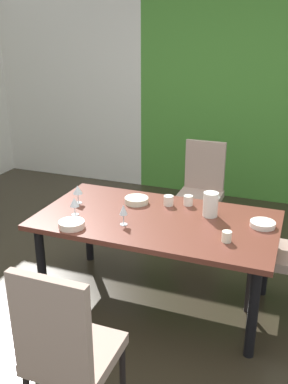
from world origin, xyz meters
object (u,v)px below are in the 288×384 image
at_px(cup_left, 169,201).
at_px(pitcher_center, 211,204).
at_px(chair_head_near, 65,347).
at_px(wine_glass_east, 74,203).
at_px(dining_table, 156,227).
at_px(wine_glass_south, 78,190).
at_px(serving_bowl_rear, 263,224).
at_px(cup_near_shelf, 227,236).
at_px(serving_bowl_right, 136,200).
at_px(wine_glass_near_window, 123,210).
at_px(serving_bowl_corner, 72,224).
at_px(chair_head_far, 202,186).
at_px(cup_west, 188,200).

distance_m(cup_left, pitcher_center, 0.38).
height_order(chair_head_near, wine_glass_east, chair_head_near).
height_order(dining_table, wine_glass_south, wine_glass_south).
distance_m(wine_glass_east, wine_glass_south, 0.24).
relative_size(dining_table, serving_bowl_rear, 9.89).
distance_m(cup_left, cup_near_shelf, 0.73).
height_order(serving_bowl_right, cup_left, cup_left).
distance_m(wine_glass_east, cup_near_shelf, 1.18).
xyz_separation_m(wine_glass_south, cup_near_shelf, (1.27, -0.25, -0.08)).
bearing_deg(cup_left, wine_glass_near_window, -112.33).
height_order(serving_bowl_rear, pitcher_center, pitcher_center).
relative_size(serving_bowl_corner, cup_left, 2.36).
bearing_deg(chair_head_far, cup_west, 96.83).
bearing_deg(chair_head_near, wine_glass_south, 116.20).
xyz_separation_m(chair_head_far, chair_head_near, (-0.07, -2.63, 0.01)).
relative_size(serving_bowl_corner, cup_west, 2.33).
height_order(wine_glass_near_window, serving_bowl_corner, wine_glass_near_window).
bearing_deg(pitcher_center, cup_left, 166.22).
bearing_deg(serving_bowl_right, dining_table, -41.34).
relative_size(wine_glass_south, cup_west, 1.88).
xyz_separation_m(chair_head_far, serving_bowl_right, (-0.29, -1.09, 0.21)).
bearing_deg(cup_near_shelf, chair_head_far, 109.36).
relative_size(wine_glass_east, serving_bowl_rear, 0.76).
bearing_deg(pitcher_center, serving_bowl_corner, -147.87).
bearing_deg(chair_head_near, serving_bowl_right, 98.25).
bearing_deg(serving_bowl_rear, chair_head_near, -119.07).
height_order(serving_bowl_right, cup_west, cup_west).
xyz_separation_m(dining_table, pitcher_center, (0.37, 0.18, 0.17)).
xyz_separation_m(wine_glass_near_window, serving_bowl_rear, (0.96, 0.33, -0.09)).
distance_m(serving_bowl_rear, pitcher_center, 0.41).
bearing_deg(serving_bowl_corner, cup_near_shelf, 9.34).
height_order(wine_glass_east, cup_near_shelf, wine_glass_east).
xyz_separation_m(wine_glass_east, wine_glass_near_window, (0.42, -0.03, 0.01)).
distance_m(dining_table, serving_bowl_right, 0.35).
distance_m(chair_head_near, wine_glass_near_window, 1.16).
bearing_deg(serving_bowl_rear, wine_glass_south, -176.92).
relative_size(wine_glass_east, cup_west, 1.72).
xyz_separation_m(dining_table, serving_bowl_corner, (-0.52, -0.38, 0.10)).
height_order(cup_left, pitcher_center, pitcher_center).
height_order(wine_glass_east, serving_bowl_corner, wine_glass_east).
bearing_deg(cup_near_shelf, cup_left, 140.10).
height_order(wine_glass_near_window, serving_bowl_right, wine_glass_near_window).
height_order(wine_glass_near_window, cup_west, wine_glass_near_window).
height_order(wine_glass_east, serving_bowl_rear, wine_glass_east).
bearing_deg(dining_table, cup_near_shelf, -19.17).
distance_m(chair_head_far, serving_bowl_rear, 1.40).
height_order(wine_glass_near_window, cup_near_shelf, wine_glass_near_window).
distance_m(chair_head_far, wine_glass_near_window, 1.56).
bearing_deg(chair_head_far, serving_bowl_right, 74.89).
bearing_deg(wine_glass_east, chair_head_far, 66.32).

